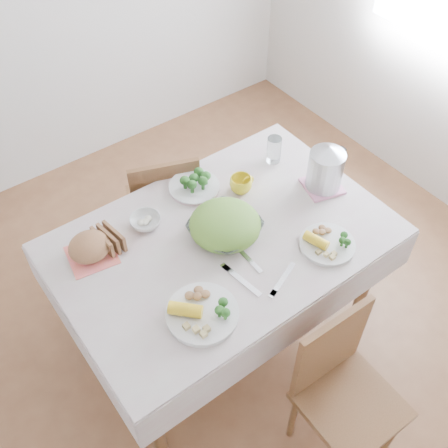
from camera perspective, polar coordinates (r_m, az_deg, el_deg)
floor at (r=2.99m, az=-0.08°, el=-11.09°), size 3.60×3.60×0.00m
dining_table at (r=2.67m, az=-0.09°, el=-6.90°), size 1.40×0.90×0.75m
tablecloth at (r=2.37m, az=-0.10°, el=-1.54°), size 1.50×1.00×0.01m
chair_near at (r=2.34m, az=13.88°, el=-18.08°), size 0.40×0.40×0.85m
chair_far at (r=2.99m, az=-6.69°, el=2.97°), size 0.49×0.49×0.85m
salad_bowl at (r=2.35m, az=0.11°, el=-0.53°), size 0.36×0.36×0.07m
dinner_plate_left at (r=2.11m, az=-2.38°, el=-9.75°), size 0.39×0.39×0.02m
dinner_plate_right at (r=2.37m, az=11.17°, el=-2.19°), size 0.27×0.27×0.02m
broccoli_plate at (r=2.59m, az=-3.26°, el=4.02°), size 0.33×0.33×0.02m
napkin at (r=2.37m, az=-14.19°, el=-3.30°), size 0.23×0.23×0.00m
bread_loaf at (r=2.33m, az=-14.44°, el=-2.42°), size 0.24×0.23×0.11m
fruit_bowl at (r=2.43m, az=-8.54°, el=0.28°), size 0.19×0.19×0.04m
yellow_mug at (r=2.55m, az=1.85°, el=4.32°), size 0.13×0.13×0.09m
glass_tumbler at (r=2.72m, az=5.44°, el=7.96°), size 0.10×0.10×0.14m
pink_tray at (r=2.64m, az=10.64°, el=4.10°), size 0.22×0.22×0.01m
electric_kettle at (r=2.56m, az=10.99°, el=5.93°), size 0.23×0.23×0.24m
fork_left at (r=2.22m, az=1.94°, el=-6.15°), size 0.05×0.22×0.00m
fork_right at (r=2.29m, az=2.62°, el=-3.78°), size 0.02×0.19×0.00m
knife at (r=2.23m, az=6.42°, el=-5.97°), size 0.20×0.10×0.00m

